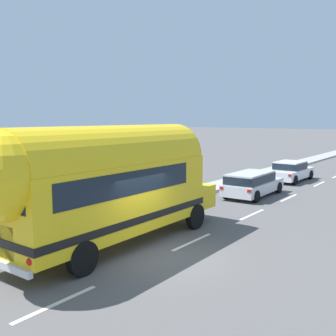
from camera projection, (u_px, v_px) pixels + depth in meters
The scene contains 6 objects.
ground_plane at pixel (160, 257), 12.57m from camera, with size 300.00×300.00×0.00m, color #565454.
lane_markings at pixel (251, 189), 24.36m from camera, with size 4.11×80.00×0.01m.
sidewalk_slab at pixel (198, 191), 23.42m from camera, with size 1.82×90.00×0.15m, color #9E9B93.
painted_bus at pixel (103, 181), 13.05m from camera, with size 2.65×10.39×4.12m.
car_lead at pixel (252, 182), 22.15m from camera, with size 2.01×4.76×1.37m.
car_second at pixel (290, 170), 27.64m from camera, with size 2.05×4.56×1.37m.
Camera 1 is at (7.43, -9.58, 4.37)m, focal length 42.38 mm.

